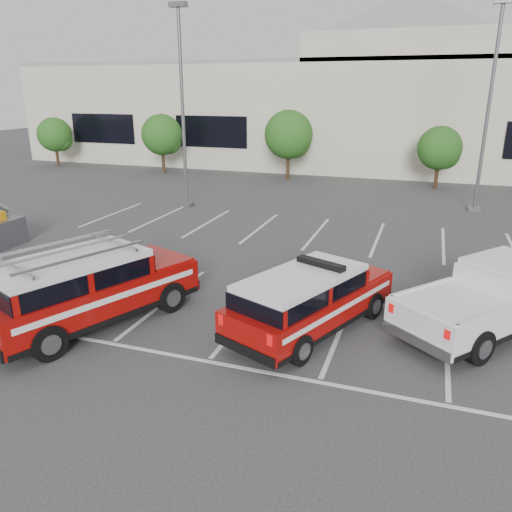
{
  "coord_description": "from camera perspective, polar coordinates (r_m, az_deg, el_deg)",
  "views": [
    {
      "loc": [
        4.51,
        -12.38,
        6.18
      ],
      "look_at": [
        -0.5,
        2.07,
        1.05
      ],
      "focal_mm": 35.0,
      "sensor_mm": 36.0,
      "label": 1
    }
  ],
  "objects": [
    {
      "name": "white_pickup",
      "position": [
        14.89,
        25.67,
        -4.83
      ],
      "size": [
        5.41,
        6.01,
        1.85
      ],
      "rotation": [
        0.0,
        0.0,
        -0.68
      ],
      "color": "silver",
      "rests_on": "ground"
    },
    {
      "name": "tree_far_left",
      "position": [
        45.43,
        -21.88,
        12.62
      ],
      "size": [
        2.77,
        2.77,
        3.99
      ],
      "color": "#3F2B19",
      "rests_on": "ground"
    },
    {
      "name": "tree_left",
      "position": [
        39.67,
        -10.56,
        13.32
      ],
      "size": [
        3.07,
        3.07,
        4.42
      ],
      "color": "#3F2B19",
      "rests_on": "ground"
    },
    {
      "name": "ground",
      "position": [
        14.55,
        -0.84,
        -6.59
      ],
      "size": [
        120.0,
        120.0,
        0.0
      ],
      "primitive_type": "plane",
      "color": "#313133",
      "rests_on": "ground"
    },
    {
      "name": "tree_mid_left",
      "position": [
        35.83,
        3.91,
        13.48
      ],
      "size": [
        3.37,
        3.37,
        4.85
      ],
      "color": "#3F2B19",
      "rests_on": "ground"
    },
    {
      "name": "ladder_suv",
      "position": [
        14.38,
        -18.66,
        -3.99
      ],
      "size": [
        4.31,
        6.19,
        2.27
      ],
      "rotation": [
        0.0,
        0.0,
        -0.4
      ],
      "color": "#890906",
      "rests_on": "ground"
    },
    {
      "name": "light_pole_mid",
      "position": [
        28.5,
        25.01,
        14.9
      ],
      "size": [
        0.9,
        0.6,
        10.24
      ],
      "color": "#59595E",
      "rests_on": "ground"
    },
    {
      "name": "tree_mid_right",
      "position": [
        34.62,
        20.38,
        11.33
      ],
      "size": [
        2.77,
        2.77,
        3.99
      ],
      "color": "#3F2B19",
      "rests_on": "ground"
    },
    {
      "name": "stall_markings",
      "position": [
        18.53,
        3.91,
        -0.96
      ],
      "size": [
        23.0,
        15.0,
        0.01
      ],
      "primitive_type": "cube",
      "color": "silver",
      "rests_on": "ground"
    },
    {
      "name": "light_pole_left",
      "position": [
        27.42,
        -8.39,
        16.29
      ],
      "size": [
        0.9,
        0.6,
        10.24
      ],
      "color": "#59595E",
      "rests_on": "ground"
    },
    {
      "name": "convention_building",
      "position": [
        44.48,
        14.09,
        16.14
      ],
      "size": [
        60.0,
        16.99,
        13.2
      ],
      "color": "beige",
      "rests_on": "ground"
    },
    {
      "name": "fire_chief_suv",
      "position": [
        13.38,
        6.15,
        -5.47
      ],
      "size": [
        3.82,
        5.61,
        1.86
      ],
      "rotation": [
        0.0,
        0.0,
        -0.4
      ],
      "color": "#890906",
      "rests_on": "ground"
    }
  ]
}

